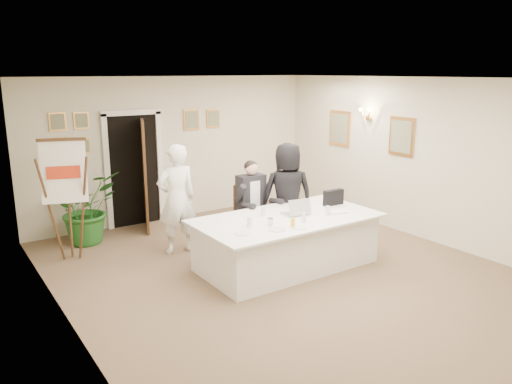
{
  "coord_description": "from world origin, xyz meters",
  "views": [
    {
      "loc": [
        -4.18,
        -5.53,
        2.9
      ],
      "look_at": [
        -0.04,
        0.6,
        1.1
      ],
      "focal_mm": 35.0,
      "sensor_mm": 36.0,
      "label": 1
    }
  ],
  "objects": [
    {
      "name": "standing_woman",
      "position": [
        0.8,
        0.9,
        0.88
      ],
      "size": [
        1.01,
        0.86,
        1.76
      ],
      "primitive_type": "imported",
      "rotation": [
        0.0,
        0.0,
        2.72
      ],
      "color": "black",
      "rests_on": "floor"
    },
    {
      "name": "seated_man",
      "position": [
        0.29,
        1.19,
        0.74
      ],
      "size": [
        0.75,
        0.78,
        1.48
      ],
      "primitive_type": null,
      "rotation": [
        0.0,
        0.0,
        -0.19
      ],
      "color": "black",
      "rests_on": "floor"
    },
    {
      "name": "steel_jug",
      "position": [
        -0.26,
        -0.08,
        0.83
      ],
      "size": [
        0.1,
        0.1,
        0.11
      ],
      "primitive_type": "cylinder",
      "rotation": [
        0.0,
        0.0,
        0.24
      ],
      "color": "silver",
      "rests_on": "conference_table"
    },
    {
      "name": "plate_mid",
      "position": [
        -0.3,
        -0.29,
        0.78
      ],
      "size": [
        0.27,
        0.27,
        0.01
      ],
      "primitive_type": "cylinder",
      "rotation": [
        0.0,
        0.0,
        0.17
      ],
      "color": "white",
      "rests_on": "conference_table"
    },
    {
      "name": "glass_a",
      "position": [
        -0.53,
        0.04,
        0.84
      ],
      "size": [
        0.08,
        0.08,
        0.14
      ],
      "primitive_type": "cylinder",
      "rotation": [
        0.0,
        0.0,
        0.21
      ],
      "color": "silver",
      "rests_on": "conference_table"
    },
    {
      "name": "ceiling",
      "position": [
        0.0,
        0.0,
        2.8
      ],
      "size": [
        6.0,
        7.0,
        0.02
      ],
      "primitive_type": "cube",
      "color": "white",
      "rests_on": "wall_back"
    },
    {
      "name": "pictures_right_wall",
      "position": [
        2.97,
        1.2,
        1.75
      ],
      "size": [
        0.06,
        2.2,
        0.8
      ],
      "primitive_type": null,
      "color": "#E19D4C",
      "rests_on": "wall_right"
    },
    {
      "name": "flip_chart",
      "position": [
        -2.45,
        2.21,
        0.87
      ],
      "size": [
        0.68,
        0.51,
        1.89
      ],
      "color": "#3D2213",
      "rests_on": "floor"
    },
    {
      "name": "potted_palm",
      "position": [
        -2.0,
        2.93,
        0.61
      ],
      "size": [
        1.41,
        1.35,
        1.22
      ],
      "primitive_type": "imported",
      "rotation": [
        0.0,
        0.0,
        0.48
      ],
      "color": "#1E581D",
      "rests_on": "floor"
    },
    {
      "name": "standing_man",
      "position": [
        -0.9,
        1.6,
        0.89
      ],
      "size": [
        0.67,
        0.46,
        1.79
      ],
      "primitive_type": "imported",
      "rotation": [
        0.0,
        0.0,
        3.09
      ],
      "color": "white",
      "rests_on": "floor"
    },
    {
      "name": "floor",
      "position": [
        0.0,
        0.0,
        0.0
      ],
      "size": [
        7.0,
        7.0,
        0.0
      ],
      "primitive_type": "plane",
      "color": "brown",
      "rests_on": "ground"
    },
    {
      "name": "plate_left",
      "position": [
        -0.77,
        -0.17,
        0.78
      ],
      "size": [
        0.29,
        0.29,
        0.01
      ],
      "primitive_type": "cylinder",
      "rotation": [
        0.0,
        0.0,
        0.33
      ],
      "color": "white",
      "rests_on": "conference_table"
    },
    {
      "name": "conference_table",
      "position": [
        0.2,
        0.13,
        0.39
      ],
      "size": [
        2.76,
        1.47,
        0.78
      ],
      "color": "silver",
      "rests_on": "floor"
    },
    {
      "name": "wall_right",
      "position": [
        3.0,
        0.0,
        1.4
      ],
      "size": [
        0.1,
        7.0,
        2.8
      ],
      "primitive_type": "cube",
      "color": "beige",
      "rests_on": "floor"
    },
    {
      "name": "doorway",
      "position": [
        -0.88,
        3.32,
        1.04
      ],
      "size": [
        1.14,
        0.86,
        2.2
      ],
      "color": "black",
      "rests_on": "floor"
    },
    {
      "name": "oj_glass",
      "position": [
        -0.03,
        -0.31,
        0.84
      ],
      "size": [
        0.06,
        0.06,
        0.13
      ],
      "primitive_type": "cylinder",
      "rotation": [
        0.0,
        0.0,
        -0.01
      ],
      "color": "yellow",
      "rests_on": "conference_table"
    },
    {
      "name": "plate_near",
      "position": [
        0.02,
        -0.39,
        0.78
      ],
      "size": [
        0.21,
        0.21,
        0.01
      ],
      "primitive_type": "cylinder",
      "rotation": [
        0.0,
        0.0,
        -0.06
      ],
      "color": "white",
      "rests_on": "conference_table"
    },
    {
      "name": "glass_c",
      "position": [
        0.78,
        -0.12,
        0.84
      ],
      "size": [
        0.06,
        0.06,
        0.14
      ],
      "primitive_type": "cylinder",
      "rotation": [
        0.0,
        0.0,
        -0.08
      ],
      "color": "silver",
      "rests_on": "conference_table"
    },
    {
      "name": "wall_back",
      "position": [
        0.0,
        3.5,
        1.4
      ],
      "size": [
        6.0,
        0.1,
        2.8
      ],
      "primitive_type": "cube",
      "color": "beige",
      "rests_on": "floor"
    },
    {
      "name": "glass_b",
      "position": [
        0.25,
        -0.21,
        0.84
      ],
      "size": [
        0.08,
        0.08,
        0.14
      ],
      "primitive_type": "cylinder",
      "rotation": [
        0.0,
        0.0,
        -0.3
      ],
      "color": "silver",
      "rests_on": "conference_table"
    },
    {
      "name": "laptop_bag",
      "position": [
        1.25,
        0.26,
        0.9
      ],
      "size": [
        0.36,
        0.11,
        0.25
      ],
      "primitive_type": "cube",
      "rotation": [
        0.0,
        0.0,
        -0.05
      ],
      "color": "black",
      "rests_on": "conference_table"
    },
    {
      "name": "paper_stack",
      "position": [
        0.97,
        -0.12,
        0.79
      ],
      "size": [
        0.3,
        0.23,
        0.03
      ],
      "primitive_type": "cube",
      "rotation": [
        0.0,
        0.0,
        -0.17
      ],
      "color": "white",
      "rests_on": "conference_table"
    },
    {
      "name": "wall_left",
      "position": [
        -3.0,
        0.0,
        1.4
      ],
      "size": [
        0.1,
        7.0,
        2.8
      ],
      "primitive_type": "cube",
      "color": "beige",
      "rests_on": "floor"
    },
    {
      "name": "pictures_back_wall",
      "position": [
        -0.8,
        3.47,
        1.85
      ],
      "size": [
        3.4,
        0.06,
        0.8
      ],
      "primitive_type": null,
      "color": "#E19D4C",
      "rests_on": "wall_back"
    },
    {
      "name": "wall_sconce",
      "position": [
        2.9,
        1.2,
        2.1
      ],
      "size": [
        0.2,
        0.3,
        0.24
      ],
      "primitive_type": null,
      "color": "gold",
      "rests_on": "wall_right"
    },
    {
      "name": "glass_d",
      "position": [
        -0.05,
        0.39,
        0.84
      ],
      "size": [
        0.08,
        0.08,
        0.14
      ],
      "primitive_type": "cylinder",
      "rotation": [
        0.0,
        0.0,
        -0.34
      ],
      "color": "silver",
      "rests_on": "conference_table"
    },
    {
      "name": "laptop",
      "position": [
        0.39,
        0.19,
        0.91
      ],
      "size": [
        0.41,
        0.42,
        0.28
      ],
      "primitive_type": null,
      "rotation": [
        0.0,
        0.0,
        -0.16
      ],
      "color": "#B7BABC",
      "rests_on": "conference_table"
    }
  ]
}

